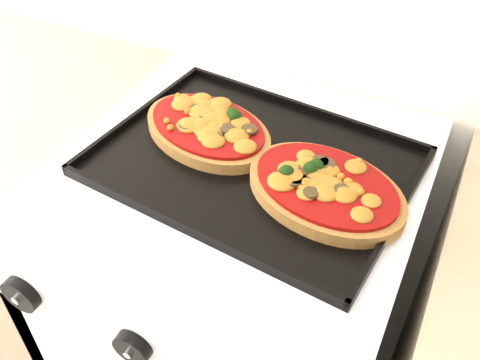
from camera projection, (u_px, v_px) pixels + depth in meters
The scene contains 7 objects.
stove at pixel (239, 321), 1.19m from camera, with size 0.60×0.60×0.91m, color white.
control_panel at pixel (135, 333), 0.72m from camera, with size 0.60×0.02×0.09m, color white.
knob_left at pixel (21, 294), 0.76m from camera, with size 0.06×0.06×0.02m, color black.
knob_center at pixel (133, 348), 0.70m from camera, with size 0.05×0.05×0.02m, color black.
baking_tray at pixel (253, 161), 0.88m from camera, with size 0.50×0.37×0.02m, color black.
pizza_left at pixel (207, 128), 0.92m from camera, with size 0.25×0.17×0.04m, color olive, non-canonical shape.
pizza_right at pixel (326, 187), 0.81m from camera, with size 0.26×0.18×0.04m, color olive, non-canonical shape.
Camera 1 is at (0.26, 1.09, 1.49)m, focal length 40.00 mm.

